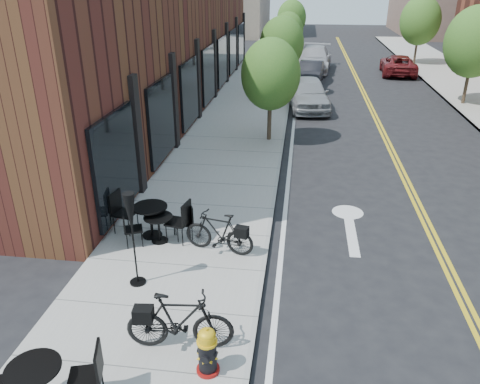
{
  "coord_description": "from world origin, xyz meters",
  "views": [
    {
      "loc": [
        0.57,
        -8.4,
        5.86
      ],
      "look_at": [
        -0.82,
        2.07,
        1.0
      ],
      "focal_mm": 35.0,
      "sensor_mm": 36.0,
      "label": 1
    }
  ],
  "objects_px": {
    "bistro_set_a": "(36,381)",
    "parked_car_far": "(398,65)",
    "bicycle_right": "(180,321)",
    "fire_hydrant": "(207,351)",
    "parked_car_c": "(314,59)",
    "patio_umbrella": "(131,220)",
    "parked_car_b": "(311,73)",
    "bistro_set_b": "(151,217)",
    "bistro_set_c": "(159,225)",
    "bicycle_left": "(219,232)",
    "parked_car_a": "(308,93)"
  },
  "relations": [
    {
      "from": "fire_hydrant",
      "to": "bicycle_left",
      "type": "relative_size",
      "value": 0.52
    },
    {
      "from": "bicycle_left",
      "to": "parked_car_b",
      "type": "height_order",
      "value": "parked_car_b"
    },
    {
      "from": "parked_car_a",
      "to": "bistro_set_a",
      "type": "bearing_deg",
      "value": -109.33
    },
    {
      "from": "bicycle_right",
      "to": "bistro_set_a",
      "type": "bearing_deg",
      "value": 124.32
    },
    {
      "from": "bistro_set_c",
      "to": "parked_car_c",
      "type": "bearing_deg",
      "value": 58.04
    },
    {
      "from": "bicycle_right",
      "to": "parked_car_b",
      "type": "xyz_separation_m",
      "value": [
        2.26,
        22.88,
        -0.02
      ]
    },
    {
      "from": "bistro_set_a",
      "to": "bicycle_left",
      "type": "bearing_deg",
      "value": 51.51
    },
    {
      "from": "bicycle_left",
      "to": "bistro_set_c",
      "type": "bearing_deg",
      "value": -88.16
    },
    {
      "from": "bistro_set_c",
      "to": "parked_car_far",
      "type": "bearing_deg",
      "value": 45.21
    },
    {
      "from": "fire_hydrant",
      "to": "bistro_set_c",
      "type": "bearing_deg",
      "value": 129.41
    },
    {
      "from": "bistro_set_a",
      "to": "parked_car_far",
      "type": "bearing_deg",
      "value": 54.45
    },
    {
      "from": "fire_hydrant",
      "to": "bistro_set_b",
      "type": "xyz_separation_m",
      "value": [
        -2.18,
        4.07,
        0.11
      ]
    },
    {
      "from": "patio_umbrella",
      "to": "parked_car_far",
      "type": "relative_size",
      "value": 0.45
    },
    {
      "from": "bistro_set_a",
      "to": "parked_car_b",
      "type": "bearing_deg",
      "value": 64.3
    },
    {
      "from": "patio_umbrella",
      "to": "parked_car_b",
      "type": "bearing_deg",
      "value": 80.35
    },
    {
      "from": "bicycle_left",
      "to": "fire_hydrant",
      "type": "bearing_deg",
      "value": 19.04
    },
    {
      "from": "bicycle_left",
      "to": "bistro_set_a",
      "type": "height_order",
      "value": "bicycle_left"
    },
    {
      "from": "bistro_set_b",
      "to": "parked_car_a",
      "type": "xyz_separation_m",
      "value": [
        3.74,
        13.15,
        0.12
      ]
    },
    {
      "from": "bistro_set_c",
      "to": "parked_car_far",
      "type": "xyz_separation_m",
      "value": [
        9.35,
        23.1,
        0.08
      ]
    },
    {
      "from": "patio_umbrella",
      "to": "parked_car_b",
      "type": "xyz_separation_m",
      "value": [
        3.61,
        21.2,
        -0.94
      ]
    },
    {
      "from": "bicycle_right",
      "to": "parked_car_a",
      "type": "relative_size",
      "value": 0.41
    },
    {
      "from": "bicycle_right",
      "to": "patio_umbrella",
      "type": "relative_size",
      "value": 0.89
    },
    {
      "from": "bicycle_right",
      "to": "bistro_set_a",
      "type": "distance_m",
      "value": 2.27
    },
    {
      "from": "parked_car_b",
      "to": "parked_car_far",
      "type": "xyz_separation_m",
      "value": [
        5.72,
        3.59,
        -0.01
      ]
    },
    {
      "from": "fire_hydrant",
      "to": "bicycle_left",
      "type": "distance_m",
      "value": 3.6
    },
    {
      "from": "bistro_set_b",
      "to": "bistro_set_c",
      "type": "relative_size",
      "value": 1.22
    },
    {
      "from": "bicycle_left",
      "to": "bistro_set_c",
      "type": "distance_m",
      "value": 1.51
    },
    {
      "from": "bicycle_left",
      "to": "parked_car_far",
      "type": "distance_m",
      "value": 24.66
    },
    {
      "from": "parked_car_c",
      "to": "parked_car_far",
      "type": "distance_m",
      "value": 5.54
    },
    {
      "from": "fire_hydrant",
      "to": "bistro_set_a",
      "type": "distance_m",
      "value": 2.5
    },
    {
      "from": "bistro_set_c",
      "to": "bistro_set_b",
      "type": "bearing_deg",
      "value": 115.93
    },
    {
      "from": "parked_car_a",
      "to": "parked_car_far",
      "type": "relative_size",
      "value": 0.98
    },
    {
      "from": "bicycle_left",
      "to": "parked_car_far",
      "type": "height_order",
      "value": "parked_car_far"
    },
    {
      "from": "fire_hydrant",
      "to": "bistro_set_b",
      "type": "height_order",
      "value": "bistro_set_b"
    },
    {
      "from": "patio_umbrella",
      "to": "parked_car_c",
      "type": "bearing_deg",
      "value": 81.44
    },
    {
      "from": "bistro_set_a",
      "to": "bistro_set_c",
      "type": "distance_m",
      "value": 4.85
    },
    {
      "from": "bistro_set_a",
      "to": "parked_car_a",
      "type": "relative_size",
      "value": 0.42
    },
    {
      "from": "bistro_set_a",
      "to": "parked_car_b",
      "type": "distance_m",
      "value": 24.67
    },
    {
      "from": "parked_car_c",
      "to": "patio_umbrella",
      "type": "bearing_deg",
      "value": -93.27
    },
    {
      "from": "patio_umbrella",
      "to": "parked_car_a",
      "type": "distance_m",
      "value": 15.48
    },
    {
      "from": "parked_car_c",
      "to": "bistro_set_a",
      "type": "bearing_deg",
      "value": -93.12
    },
    {
      "from": "bicycle_right",
      "to": "parked_car_c",
      "type": "xyz_separation_m",
      "value": [
        2.49,
        27.16,
        0.13
      ]
    },
    {
      "from": "fire_hydrant",
      "to": "parked_car_c",
      "type": "height_order",
      "value": "parked_car_c"
    },
    {
      "from": "patio_umbrella",
      "to": "parked_car_b",
      "type": "relative_size",
      "value": 0.52
    },
    {
      "from": "bistro_set_b",
      "to": "bistro_set_a",
      "type": "bearing_deg",
      "value": -80.16
    },
    {
      "from": "bistro_set_a",
      "to": "parked_car_c",
      "type": "xyz_separation_m",
      "value": [
        4.23,
        28.62,
        0.18
      ]
    },
    {
      "from": "bicycle_right",
      "to": "bistro_set_c",
      "type": "relative_size",
      "value": 1.13
    },
    {
      "from": "parked_car_b",
      "to": "parked_car_c",
      "type": "xyz_separation_m",
      "value": [
        0.23,
        4.28,
        0.16
      ]
    },
    {
      "from": "bicycle_left",
      "to": "bistro_set_b",
      "type": "distance_m",
      "value": 1.81
    },
    {
      "from": "bistro_set_a",
      "to": "patio_umbrella",
      "type": "height_order",
      "value": "patio_umbrella"
    }
  ]
}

